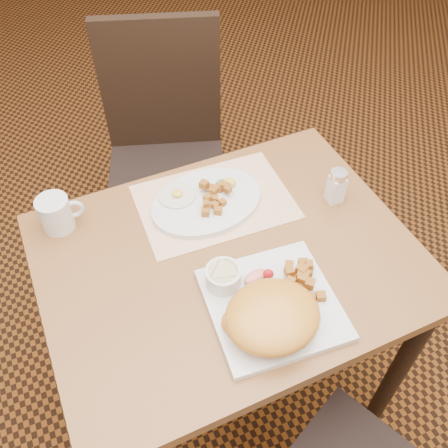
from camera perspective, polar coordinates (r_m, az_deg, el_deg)
ground at (r=1.86m, az=0.43°, el=-18.03°), size 8.00×8.00×0.00m
table at (r=1.30m, az=0.58°, el=-6.64°), size 0.90×0.70×0.75m
chair_far at (r=1.85m, az=-6.71°, el=8.87°), size 0.54×0.54×0.97m
placemat at (r=1.33m, az=-1.09°, el=2.56°), size 0.41×0.30×0.00m
plate_square at (r=1.13m, az=5.54°, el=-9.12°), size 0.31×0.31×0.02m
plate_oval at (r=1.32m, az=-1.99°, el=2.55°), size 0.33×0.26×0.02m
hollandaise_mound at (r=1.06m, az=5.45°, el=-10.52°), size 0.21×0.18×0.08m
ramekin at (r=1.13m, az=-0.09°, el=-5.98°), size 0.08×0.08×0.05m
garnish_sq at (r=1.15m, az=4.00°, el=-5.91°), size 0.08×0.04×0.03m
fried_egg at (r=1.32m, az=-5.39°, el=3.32°), size 0.10×0.10×0.02m
garnish_ov at (r=1.35m, az=0.36°, el=4.75°), size 0.06×0.05×0.02m
salt_shaker at (r=1.34m, az=12.73°, el=4.28°), size 0.04×0.04×0.10m
coffee_mug at (r=1.31m, az=-18.61°, el=1.15°), size 0.11×0.08×0.09m
home_fries_sq at (r=1.15m, az=8.81°, el=-6.17°), size 0.11×0.12×0.04m
home_fries_ov at (r=1.31m, az=-1.08°, el=3.32°), size 0.11×0.11×0.04m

